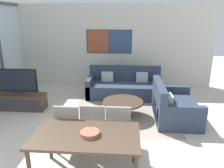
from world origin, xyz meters
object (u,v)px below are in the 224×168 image
sofa_side (172,107)px  dining_chair_left (69,125)px  television (13,81)px  dining_chair_right (119,126)px  tv_console (16,101)px  dining_table (86,138)px  sofa_main (124,87)px  coffee_table (123,105)px  dining_chair_centre (94,125)px  fruit_bowl (90,133)px

sofa_side → dining_chair_left: size_ratio=1.61×
television → dining_chair_right: size_ratio=1.35×
tv_console → dining_table: bearing=-45.5°
sofa_side → television: bearing=86.5°
tv_console → sofa_side: sofa_side is taller
sofa_side → dining_chair_left: (-2.09, -1.53, 0.24)m
sofa_main → dining_table: 3.72m
television → coffee_table: television is taller
dining_chair_left → dining_chair_right: 0.88m
tv_console → sofa_main: size_ratio=0.70×
dining_chair_right → coffee_table: bearing=88.6°
sofa_side → dining_chair_centre: 2.23m
television → dining_table: 3.38m
fruit_bowl → dining_table: bearing=153.1°
television → dining_table: television is taller
sofa_side → dining_table: 2.75m
sofa_main → dining_table: bearing=-97.4°
tv_console → dining_chair_left: dining_chair_left is taller
dining_table → television: bearing=134.5°
dining_chair_centre → dining_table: bearing=-90.0°
sofa_side → fruit_bowl: 2.75m
television → dining_chair_right: bearing=-31.6°
dining_chair_left → dining_chair_centre: bearing=7.5°
sofa_side → coffee_table: bearing=89.2°
tv_console → dining_table: 3.41m
coffee_table → dining_chair_right: bearing=-91.4°
tv_console → dining_chair_right: bearing=-31.6°
tv_console → dining_chair_right: dining_chair_right is taller
dining_table → dining_chair_right: dining_chair_right is taller
sofa_side → dining_chair_left: dining_chair_left is taller
sofa_main → dining_chair_left: bearing=-106.9°
coffee_table → dining_chair_centre: bearing=-107.9°
tv_console → dining_chair_left: (1.93, -1.78, 0.30)m
tv_console → sofa_main: (2.85, 1.26, 0.06)m
sofa_side → coffee_table: size_ratio=1.52×
coffee_table → dining_chair_centre: 1.58m
coffee_table → dining_table: 2.26m
dining_chair_centre → fruit_bowl: bearing=-85.1°
tv_console → dining_table: dining_table is taller
television → dining_chair_centre: television is taller
television → dining_chair_right: (2.81, -1.73, -0.25)m
television → dining_chair_left: television is taller
dining_chair_left → coffee_table: bearing=59.2°
coffee_table → dining_chair_right: 1.51m
dining_chair_centre → dining_chair_right: size_ratio=1.00×
sofa_main → sofa_side: size_ratio=1.50×
television → dining_table: bearing=-45.5°
sofa_main → dining_chair_right: 3.00m
tv_console → television: bearing=90.0°
coffee_table → dining_table: (-0.48, -2.18, 0.36)m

